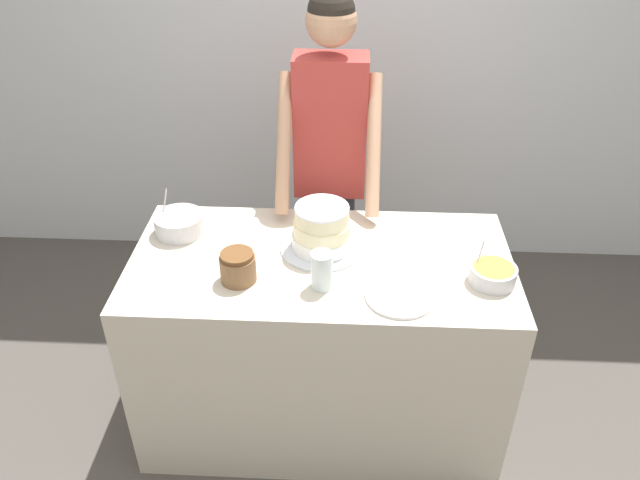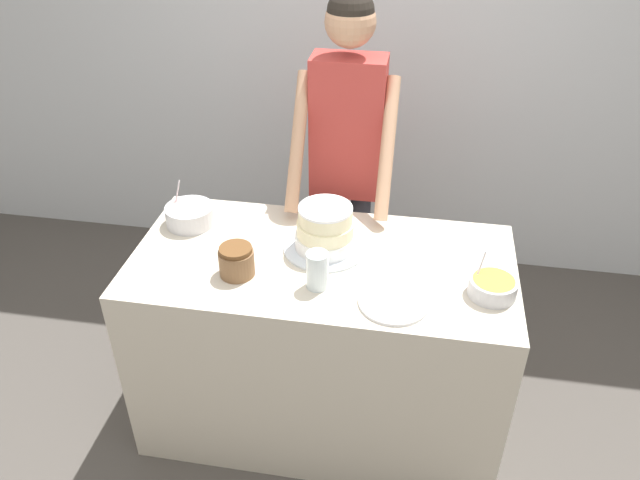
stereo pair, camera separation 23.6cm
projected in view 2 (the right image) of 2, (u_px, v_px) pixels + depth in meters
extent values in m
plane|color=#4C4742|center=(307.00, 480.00, 2.64)|extent=(14.00, 14.00, 0.00)
cube|color=silver|center=(366.00, 48.00, 3.37)|extent=(10.00, 0.05, 2.60)
cube|color=beige|center=(322.00, 342.00, 2.70)|extent=(1.51, 0.75, 0.89)
cylinder|color=#2D2D38|center=(330.00, 261.00, 3.22)|extent=(0.10, 0.10, 0.86)
cylinder|color=#2D2D38|center=(358.00, 264.00, 3.20)|extent=(0.10, 0.10, 0.86)
cube|color=#B23833|center=(348.00, 127.00, 2.79)|extent=(0.33, 0.18, 0.64)
cylinder|color=tan|center=(298.00, 142.00, 2.68)|extent=(0.06, 0.40, 0.53)
cylinder|color=tan|center=(387.00, 149.00, 2.63)|extent=(0.06, 0.40, 0.53)
sphere|color=tan|center=(350.00, 21.00, 2.54)|extent=(0.21, 0.21, 0.21)
sphere|color=black|center=(351.00, 12.00, 2.51)|extent=(0.20, 0.20, 0.20)
cylinder|color=silver|center=(324.00, 247.00, 2.51)|extent=(0.34, 0.34, 0.01)
cylinder|color=white|center=(324.00, 240.00, 2.50)|extent=(0.24, 0.24, 0.06)
cylinder|color=#F4EABC|center=(324.00, 228.00, 2.46)|extent=(0.23, 0.23, 0.06)
cylinder|color=#F4EABC|center=(324.00, 216.00, 2.43)|extent=(0.21, 0.21, 0.06)
cylinder|color=white|center=(324.00, 208.00, 2.41)|extent=(0.21, 0.21, 0.01)
cylinder|color=silver|center=(190.00, 215.00, 2.65)|extent=(0.20, 0.20, 0.08)
cylinder|color=pink|center=(189.00, 208.00, 2.63)|extent=(0.18, 0.18, 0.01)
cylinder|color=silver|center=(176.00, 200.00, 2.65)|extent=(0.04, 0.07, 0.17)
cylinder|color=silver|center=(493.00, 287.00, 2.25)|extent=(0.18, 0.18, 0.07)
cylinder|color=#EF9938|center=(494.00, 281.00, 2.24)|extent=(0.15, 0.15, 0.01)
cylinder|color=silver|center=(479.00, 271.00, 2.26)|extent=(0.04, 0.07, 0.14)
cylinder|color=silver|center=(317.00, 270.00, 2.27)|extent=(0.08, 0.08, 0.15)
cylinder|color=silver|center=(394.00, 302.00, 2.22)|extent=(0.25, 0.25, 0.01)
cylinder|color=brown|center=(237.00, 263.00, 2.35)|extent=(0.13, 0.13, 0.10)
cylinder|color=brown|center=(235.00, 250.00, 2.31)|extent=(0.12, 0.12, 0.02)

